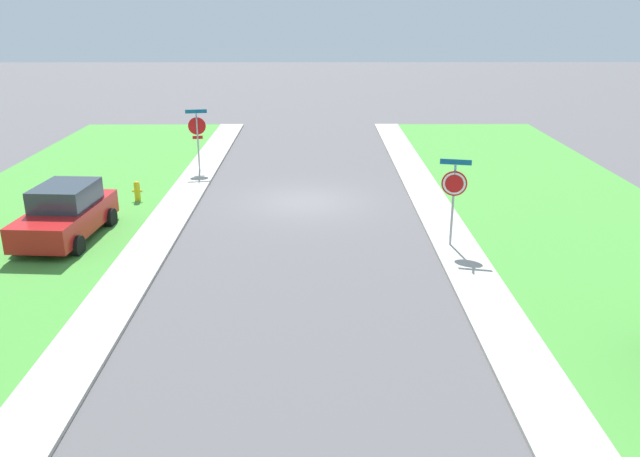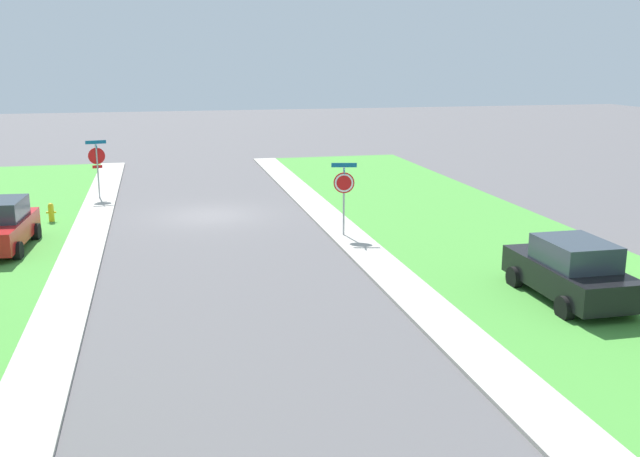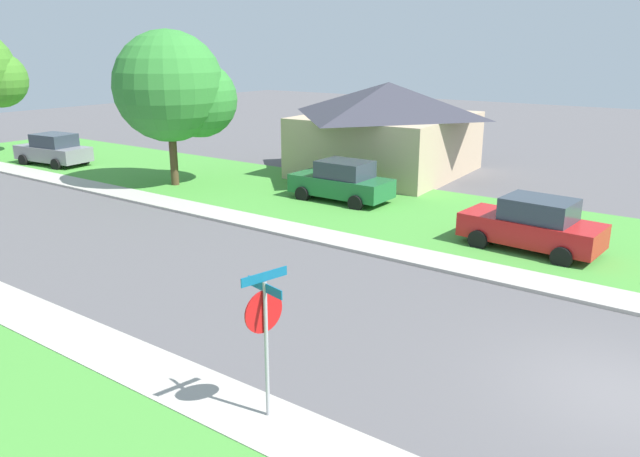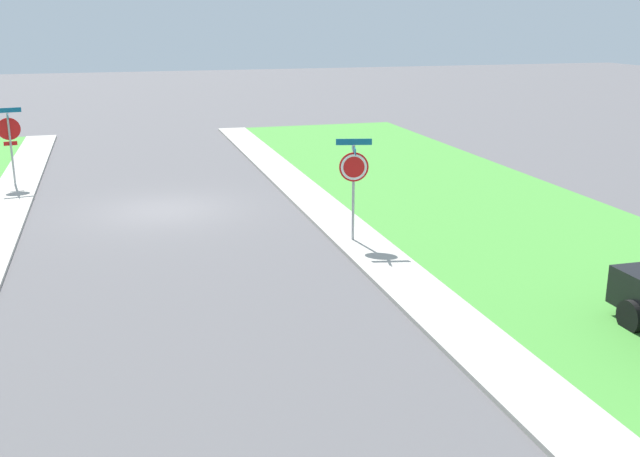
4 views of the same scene
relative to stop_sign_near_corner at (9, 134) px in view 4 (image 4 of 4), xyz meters
The scene contains 4 objects.
ground_plane 6.87m from the stop_sign_near_corner, 136.04° to the left, with size 120.00×120.00×0.00m, color #565456.
sidewalk_west 19.18m from the stop_sign_near_corner, 119.69° to the left, with size 1.40×56.00×0.10m, color #ADA89E.
stop_sign_near_corner is the anchor object (origin of this frame).
stop_sign_far_corner 13.24m from the stop_sign_near_corner, 134.45° to the left, with size 0.90×0.90×2.77m.
Camera 4 is at (1.41, 22.65, 5.79)m, focal length 41.72 mm.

